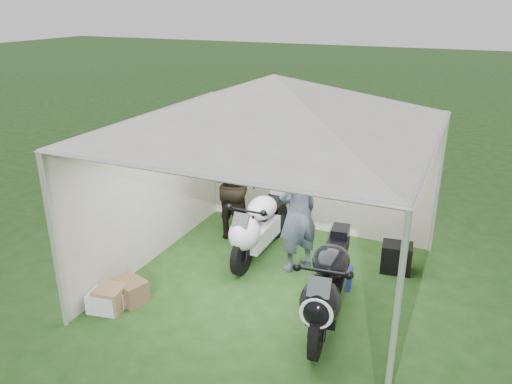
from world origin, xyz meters
TOP-DOWN VIEW (x-y plane):
  - ground at (0.00, 0.00)m, footprint 80.00×80.00m
  - canopy_tent at (-0.00, 0.03)m, footprint 5.66×5.66m
  - motorcycle_white at (-0.50, 0.66)m, footprint 0.45×2.01m
  - motorcycle_black at (1.01, -0.64)m, footprint 0.62×2.11m
  - paddock_stand at (0.90, 0.31)m, footprint 0.43×0.29m
  - person_dark_jacket at (-1.14, 1.17)m, footprint 1.12×0.98m
  - person_blue_jacket at (0.19, 0.56)m, footprint 0.75×0.82m
  - equipment_box at (1.59, 1.10)m, footprint 0.48×0.41m
  - crate_0 at (-1.75, -1.54)m, footprint 0.46×0.38m
  - crate_1 at (-1.70, -1.48)m, footprint 0.41×0.41m
  - crate_2 at (-1.70, -1.36)m, footprint 0.36×0.32m
  - crate_3 at (-1.60, -1.21)m, footprint 0.54×0.45m

SIDE VIEW (x-z plane):
  - ground at x=0.00m, z-range 0.00..0.00m
  - crate_2 at x=-1.70m, z-range 0.00..0.23m
  - crate_0 at x=-1.75m, z-range 0.00..0.27m
  - paddock_stand at x=0.90m, z-range 0.00..0.30m
  - crate_3 at x=-1.60m, z-range 0.00..0.31m
  - crate_1 at x=-1.70m, z-range 0.00..0.32m
  - equipment_box at x=1.59m, z-range 0.00..0.44m
  - motorcycle_white at x=-0.50m, z-range 0.06..1.05m
  - motorcycle_black at x=1.01m, z-range 0.06..1.10m
  - person_blue_jacket at x=0.19m, z-range 0.00..1.87m
  - person_dark_jacket at x=-1.14m, z-range 0.00..1.94m
  - canopy_tent at x=0.00m, z-range 1.08..4.08m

